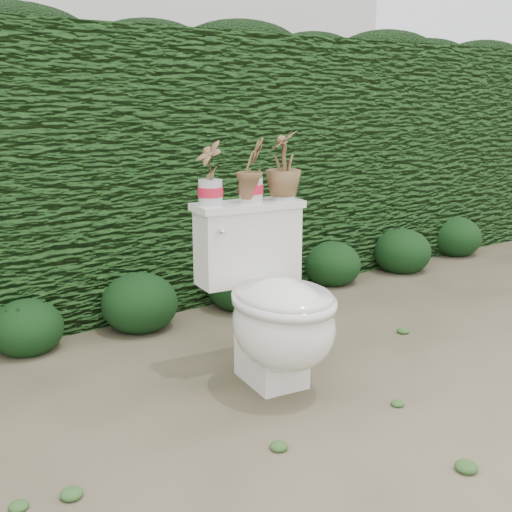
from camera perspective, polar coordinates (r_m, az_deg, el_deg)
ground at (r=3.03m, az=5.35°, el=-10.07°), size 60.00×60.00×0.00m
hedge at (r=4.14m, az=-9.10°, el=7.80°), size 8.00×1.00×1.60m
house_wall at (r=8.48m, az=-19.65°, el=18.41°), size 8.00×3.50×4.00m
toilet at (r=2.77m, az=1.59°, el=-4.50°), size 0.54×0.73×0.78m
potted_plant_left at (r=2.78m, az=-4.11°, el=7.21°), size 0.10×0.14×0.26m
potted_plant_center at (r=2.86m, az=-0.45°, el=7.52°), size 0.19×0.18×0.27m
potted_plant_right at (r=2.94m, az=2.45°, el=7.93°), size 0.23×0.23×0.29m
liriope_clump_2 at (r=3.39m, az=-19.76°, el=-5.59°), size 0.36×0.36×0.29m
liriope_clump_3 at (r=3.55m, az=-10.32°, el=-3.71°), size 0.42×0.42×0.33m
liriope_clump_4 at (r=3.84m, az=-1.26°, el=-2.00°), size 0.44×0.44×0.35m
liriope_clump_5 at (r=4.37m, az=6.77°, el=-0.35°), size 0.39×0.39×0.31m
liriope_clump_6 at (r=4.77m, az=12.86°, el=0.72°), size 0.42×0.42×0.34m
liriope_clump_7 at (r=5.39m, az=17.30°, el=1.92°), size 0.41×0.41×0.33m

